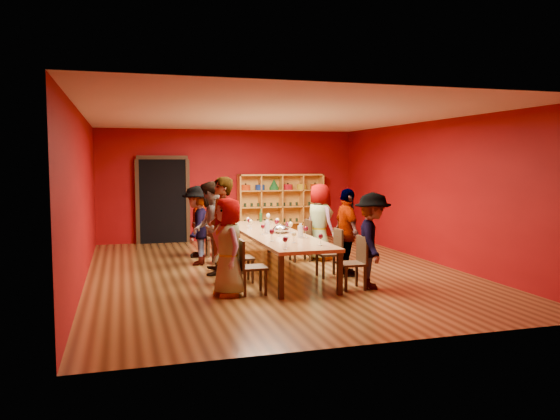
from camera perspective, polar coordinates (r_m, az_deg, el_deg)
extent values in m
cube|color=#4C2E14|center=(10.77, -0.64, -6.42)|extent=(7.10, 9.10, 0.02)
cube|color=#6E0507|center=(14.96, -5.30, 2.60)|extent=(7.10, 0.02, 3.00)
cube|color=#6E0507|center=(6.36, 10.34, -0.69)|extent=(7.10, 0.02, 3.00)
cube|color=#6E0507|center=(10.21, -20.00, 1.21)|extent=(0.02, 9.10, 3.00)
cube|color=#6E0507|center=(12.00, 15.72, 1.84)|extent=(0.02, 9.10, 3.00)
cube|color=silver|center=(10.59, -0.66, 9.81)|extent=(7.10, 9.10, 0.02)
cube|color=#A77445|center=(10.65, -0.65, -2.57)|extent=(1.10, 4.50, 0.06)
cube|color=black|center=(8.52, 0.11, -7.04)|extent=(0.08, 0.08, 0.69)
cube|color=black|center=(12.68, -5.42, -3.08)|extent=(0.08, 0.08, 0.69)
cube|color=black|center=(8.84, 6.26, -6.62)|extent=(0.08, 0.08, 0.69)
cube|color=black|center=(12.90, -1.14, -2.92)|extent=(0.08, 0.08, 0.69)
cube|color=black|center=(14.68, -12.15, 0.90)|extent=(1.20, 0.14, 2.20)
cube|color=black|center=(14.57, -12.21, 5.39)|extent=(1.32, 0.06, 0.10)
cube|color=black|center=(14.58, -14.68, 0.82)|extent=(0.10, 0.06, 2.20)
cube|color=black|center=(14.67, -9.60, 0.94)|extent=(0.10, 0.06, 2.20)
cube|color=gold|center=(14.82, -4.28, 0.26)|extent=(0.04, 0.40, 1.80)
cube|color=gold|center=(15.48, 4.30, 0.46)|extent=(0.04, 0.40, 1.80)
cube|color=gold|center=(15.06, 0.11, 3.70)|extent=(2.40, 0.40, 0.04)
cube|color=gold|center=(15.20, 0.11, -2.95)|extent=(2.40, 0.40, 0.04)
cube|color=gold|center=(15.29, -0.09, 0.42)|extent=(2.40, 0.02, 1.80)
cube|color=gold|center=(15.15, 0.11, -1.34)|extent=(2.36, 0.38, 0.03)
cube|color=gold|center=(15.10, 0.11, 0.36)|extent=(2.36, 0.38, 0.03)
cube|color=gold|center=(15.07, 0.11, 2.07)|extent=(2.36, 0.38, 0.03)
cube|color=gold|center=(14.95, -2.10, 0.31)|extent=(0.03, 0.38, 1.76)
cube|color=gold|center=(15.10, 0.11, 0.36)|extent=(0.03, 0.38, 1.76)
cube|color=gold|center=(15.28, 2.26, 0.41)|extent=(0.03, 0.38, 1.76)
cylinder|color=#D13E0C|center=(14.82, -3.61, 2.35)|extent=(0.26, 0.26, 0.15)
sphere|color=black|center=(14.82, -3.61, 2.72)|extent=(0.05, 0.05, 0.05)
cylinder|color=navy|center=(14.91, -2.11, 2.38)|extent=(0.26, 0.26, 0.15)
sphere|color=black|center=(14.91, -2.11, 2.74)|extent=(0.05, 0.05, 0.05)
cylinder|color=#1A692C|center=(15.02, -0.63, 2.26)|extent=(0.26, 0.26, 0.08)
cone|color=#1A692C|center=(15.01, -0.63, 2.84)|extent=(0.24, 0.24, 0.22)
cylinder|color=red|center=(15.13, 0.83, 2.42)|extent=(0.26, 0.26, 0.15)
sphere|color=black|center=(15.12, 0.83, 2.78)|extent=(0.05, 0.05, 0.05)
cylinder|color=yellow|center=(15.25, 2.27, 2.43)|extent=(0.26, 0.26, 0.15)
sphere|color=black|center=(15.25, 2.27, 2.79)|extent=(0.05, 0.05, 0.05)
cylinder|color=#D13E0C|center=(15.38, 3.69, 2.45)|extent=(0.26, 0.26, 0.15)
sphere|color=black|center=(15.38, 3.69, 2.80)|extent=(0.05, 0.05, 0.05)
cylinder|color=#192E1E|center=(14.89, -3.67, -1.21)|extent=(0.07, 0.07, 0.10)
cylinder|color=#192E1E|center=(14.93, -2.97, -1.19)|extent=(0.07, 0.07, 0.10)
cylinder|color=#192E1E|center=(14.97, -2.28, -1.16)|extent=(0.07, 0.07, 0.10)
cylinder|color=#192E1E|center=(15.02, -1.60, -1.14)|extent=(0.07, 0.07, 0.10)
cylinder|color=#192E1E|center=(15.06, -0.92, -1.12)|extent=(0.07, 0.07, 0.10)
cylinder|color=#192E1E|center=(15.11, -0.24, -1.10)|extent=(0.07, 0.07, 0.10)
cylinder|color=#192E1E|center=(15.17, 0.43, -1.08)|extent=(0.07, 0.07, 0.10)
cylinder|color=#192E1E|center=(15.22, 1.10, -1.06)|extent=(0.07, 0.07, 0.10)
cylinder|color=#192E1E|center=(15.28, 1.76, -1.04)|extent=(0.07, 0.07, 0.10)
cylinder|color=#192E1E|center=(15.33, 2.42, -1.02)|extent=(0.07, 0.07, 0.10)
cylinder|color=#192E1E|center=(15.39, 3.07, -1.00)|extent=(0.07, 0.07, 0.10)
cylinder|color=#192E1E|center=(15.45, 3.72, -0.98)|extent=(0.07, 0.07, 0.10)
cylinder|color=#192E1E|center=(14.85, -3.68, 0.52)|extent=(0.07, 0.07, 0.10)
cylinder|color=#192E1E|center=(14.89, -2.98, 0.54)|extent=(0.07, 0.07, 0.10)
cylinder|color=#192E1E|center=(14.93, -2.29, 0.55)|extent=(0.07, 0.07, 0.10)
cylinder|color=#192E1E|center=(14.98, -1.60, 0.57)|extent=(0.07, 0.07, 0.10)
cylinder|color=#192E1E|center=(15.02, -0.92, 0.58)|extent=(0.07, 0.07, 0.10)
cylinder|color=#192E1E|center=(15.07, -0.24, 0.60)|extent=(0.07, 0.07, 0.10)
cylinder|color=#192E1E|center=(15.12, 0.43, 0.61)|extent=(0.07, 0.07, 0.10)
cylinder|color=#192E1E|center=(15.18, 1.10, 0.63)|extent=(0.07, 0.07, 0.10)
cylinder|color=#192E1E|center=(15.23, 1.77, 0.64)|extent=(0.07, 0.07, 0.10)
cylinder|color=#192E1E|center=(15.29, 2.43, 0.66)|extent=(0.07, 0.07, 0.10)
cylinder|color=#192E1E|center=(15.35, 3.08, 0.67)|extent=(0.07, 0.07, 0.10)
cylinder|color=#192E1E|center=(15.41, 3.73, 0.69)|extent=(0.07, 0.07, 0.10)
cube|color=black|center=(8.85, -2.85, -6.02)|extent=(0.42, 0.42, 0.04)
cube|color=black|center=(8.77, -4.07, -4.54)|extent=(0.04, 0.40, 0.44)
cube|color=black|center=(8.70, -3.68, -7.74)|extent=(0.04, 0.04, 0.41)
cube|color=black|center=(8.78, -1.50, -7.62)|extent=(0.04, 0.04, 0.41)
cube|color=black|center=(9.02, -4.16, -7.28)|extent=(0.04, 0.04, 0.41)
cube|color=black|center=(9.10, -2.05, -7.17)|extent=(0.04, 0.04, 0.41)
imported|color=pink|center=(8.71, -5.40, -3.87)|extent=(0.54, 0.83, 1.57)
cube|color=black|center=(9.73, -4.10, -5.03)|extent=(0.42, 0.42, 0.04)
cube|color=black|center=(9.65, -5.22, -3.67)|extent=(0.04, 0.40, 0.44)
cube|color=black|center=(9.57, -4.88, -6.57)|extent=(0.04, 0.04, 0.41)
cube|color=black|center=(9.64, -2.88, -6.47)|extent=(0.04, 0.04, 0.41)
cube|color=black|center=(9.90, -5.27, -6.19)|extent=(0.04, 0.04, 0.41)
cube|color=black|center=(9.97, -3.34, -6.10)|extent=(0.04, 0.04, 0.41)
imported|color=#577FB4|center=(9.58, -6.14, -2.13)|extent=(0.59, 0.74, 1.87)
cube|color=black|center=(10.53, -5.06, -4.26)|extent=(0.42, 0.42, 0.04)
cube|color=black|center=(10.46, -6.09, -3.01)|extent=(0.04, 0.40, 0.44)
cube|color=black|center=(10.37, -5.79, -5.67)|extent=(0.04, 0.04, 0.41)
cube|color=black|center=(10.44, -3.95, -5.59)|extent=(0.04, 0.04, 0.41)
cube|color=black|center=(10.70, -6.12, -5.35)|extent=(0.04, 0.04, 0.41)
cube|color=black|center=(10.77, -4.33, -5.27)|extent=(0.04, 0.04, 0.41)
imported|color=#C2828E|center=(10.40, -7.32, -1.88)|extent=(0.64, 0.94, 1.77)
cube|color=black|center=(11.56, -6.08, -3.44)|extent=(0.42, 0.42, 0.04)
cube|color=black|center=(11.49, -7.02, -2.29)|extent=(0.04, 0.40, 0.44)
cube|color=black|center=(11.40, -6.76, -4.71)|extent=(0.04, 0.04, 0.41)
cube|color=black|center=(11.46, -5.08, -4.65)|extent=(0.04, 0.04, 0.41)
cube|color=black|center=(11.73, -7.04, -4.44)|extent=(0.04, 0.04, 0.41)
cube|color=black|center=(11.79, -5.40, -4.38)|extent=(0.04, 0.04, 0.41)
imported|color=white|center=(11.43, -8.64, -1.59)|extent=(0.73, 1.14, 1.64)
cube|color=black|center=(12.45, -6.82, -2.85)|extent=(0.42, 0.42, 0.04)
cube|color=black|center=(12.39, -7.70, -1.78)|extent=(0.04, 0.40, 0.44)
cube|color=black|center=(12.29, -7.46, -4.02)|extent=(0.04, 0.04, 0.41)
cube|color=black|center=(12.34, -5.90, -3.96)|extent=(0.04, 0.04, 0.41)
cube|color=black|center=(12.62, -7.70, -3.78)|extent=(0.04, 0.04, 0.41)
cube|color=black|center=(12.67, -6.18, -3.73)|extent=(0.04, 0.04, 0.41)
imported|color=#4D4D52|center=(12.35, -8.47, -1.40)|extent=(0.65, 0.97, 1.51)
cube|color=black|center=(9.23, 7.48, -5.60)|extent=(0.42, 0.42, 0.04)
cube|color=black|center=(9.27, 8.58, -4.07)|extent=(0.04, 0.40, 0.44)
cube|color=black|center=(9.06, 6.91, -7.25)|extent=(0.04, 0.04, 0.41)
cube|color=black|center=(9.20, 8.87, -7.09)|extent=(0.04, 0.04, 0.41)
cube|color=black|center=(9.37, 6.09, -6.84)|extent=(0.04, 0.04, 0.41)
cube|color=black|center=(9.50, 8.00, -6.69)|extent=(0.04, 0.04, 0.41)
imported|color=#4E4E53|center=(9.33, 9.64, -3.15)|extent=(0.78, 1.13, 1.62)
cube|color=black|center=(10.18, 5.12, -4.58)|extent=(0.42, 0.42, 0.04)
cube|color=black|center=(10.22, 6.12, -3.20)|extent=(0.04, 0.40, 0.44)
cube|color=black|center=(10.01, 4.55, -6.06)|extent=(0.04, 0.04, 0.41)
cube|color=black|center=(10.13, 6.36, -5.94)|extent=(0.04, 0.04, 0.41)
cube|color=black|center=(10.32, 3.88, -5.71)|extent=(0.04, 0.04, 0.41)
cube|color=black|center=(10.44, 5.64, -5.60)|extent=(0.04, 0.04, 0.41)
imported|color=#131B36|center=(10.26, 7.03, -2.33)|extent=(0.47, 0.98, 1.64)
cube|color=black|center=(11.76, 2.10, -3.27)|extent=(0.42, 0.42, 0.04)
cube|color=black|center=(11.79, 2.98, -2.08)|extent=(0.04, 0.40, 0.44)
cube|color=black|center=(11.59, 1.56, -4.52)|extent=(0.04, 0.04, 0.41)
cube|color=black|center=(11.69, 3.15, -4.44)|extent=(0.04, 0.04, 0.41)
cube|color=black|center=(11.91, 1.06, -4.27)|extent=(0.04, 0.04, 0.41)
cube|color=black|center=(12.01, 2.61, -4.19)|extent=(0.04, 0.04, 0.41)
imported|color=silver|center=(11.86, 4.17, -1.27)|extent=(0.67, 0.91, 1.66)
cylinder|color=silver|center=(9.50, -0.86, -3.27)|extent=(0.07, 0.07, 0.01)
cylinder|color=silver|center=(9.50, -0.86, -2.88)|extent=(0.01, 0.01, 0.12)
ellipsoid|color=#430712|center=(9.48, -0.86, -2.28)|extent=(0.09, 0.09, 0.10)
cylinder|color=silver|center=(12.38, -1.24, -1.34)|extent=(0.07, 0.07, 0.01)
cylinder|color=silver|center=(12.37, -1.24, -1.05)|extent=(0.01, 0.01, 0.12)
ellipsoid|color=silver|center=(12.36, -1.24, -0.59)|extent=(0.09, 0.09, 0.10)
cylinder|color=silver|center=(11.67, -0.27, -1.73)|extent=(0.06, 0.06, 0.01)
cylinder|color=silver|center=(11.67, -0.27, -1.46)|extent=(0.01, 0.01, 0.10)
ellipsoid|color=#CBBD7F|center=(11.66, -0.27, -1.04)|extent=(0.08, 0.08, 0.09)
cylinder|color=silver|center=(9.07, 4.27, -3.69)|extent=(0.06, 0.06, 0.01)
cylinder|color=silver|center=(9.06, 4.27, -3.32)|extent=(0.01, 0.01, 0.11)
ellipsoid|color=#430712|center=(9.05, 4.27, -2.76)|extent=(0.08, 0.08, 0.09)
cylinder|color=silver|center=(11.56, -0.31, -1.80)|extent=(0.06, 0.06, 0.01)
cylinder|color=silver|center=(11.55, -0.32, -1.53)|extent=(0.01, 0.01, 0.10)
ellipsoid|color=silver|center=(11.54, -0.32, -1.12)|extent=(0.07, 0.07, 0.09)
cylinder|color=silver|center=(10.64, 1.11, -2.39)|extent=(0.07, 0.07, 0.01)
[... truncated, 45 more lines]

